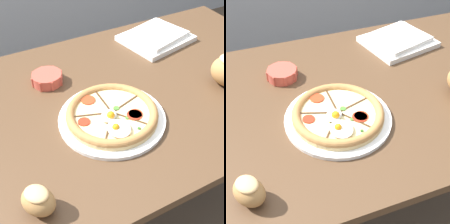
% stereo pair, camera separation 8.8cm
% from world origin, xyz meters
% --- Properties ---
extents(ground_plane, '(12.00, 12.00, 0.00)m').
position_xyz_m(ground_plane, '(0.00, 0.00, 0.00)').
color(ground_plane, brown).
extents(dining_table, '(1.47, 0.80, 0.72)m').
position_xyz_m(dining_table, '(0.00, 0.00, 0.63)').
color(dining_table, '#513823').
rests_on(dining_table, ground_plane).
extents(pizza, '(0.31, 0.31, 0.05)m').
position_xyz_m(pizza, '(-0.03, -0.10, 0.74)').
color(pizza, white).
rests_on(pizza, dining_table).
extents(ramekin_bowl, '(0.11, 0.11, 0.04)m').
position_xyz_m(ramekin_bowl, '(-0.14, 0.16, 0.74)').
color(ramekin_bowl, '#C64C3D').
rests_on(ramekin_bowl, dining_table).
extents(napkin_folded, '(0.29, 0.26, 0.04)m').
position_xyz_m(napkin_folded, '(0.34, 0.23, 0.74)').
color(napkin_folded, silver).
rests_on(napkin_folded, dining_table).
extents(bread_piece_mid, '(0.10, 0.10, 0.07)m').
position_xyz_m(bread_piece_mid, '(-0.31, -0.28, 0.76)').
color(bread_piece_mid, '#B27F47').
rests_on(bread_piece_mid, dining_table).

